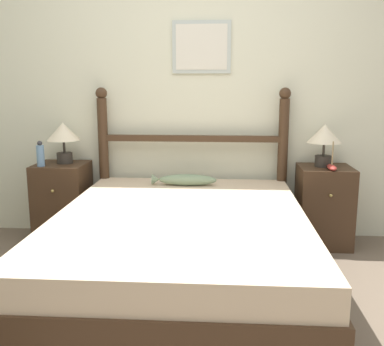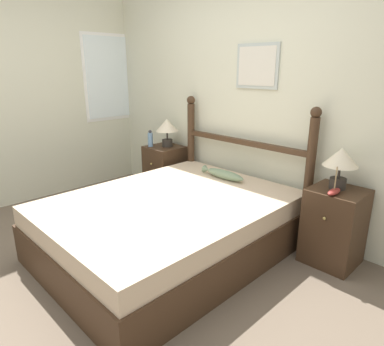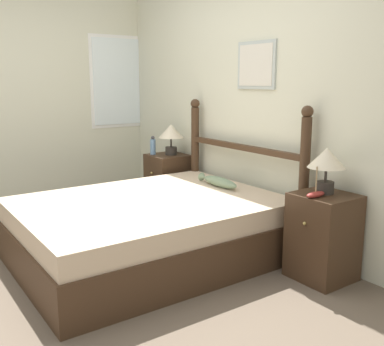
{
  "view_description": "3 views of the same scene",
  "coord_description": "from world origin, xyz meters",
  "px_view_note": "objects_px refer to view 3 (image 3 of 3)",
  "views": [
    {
      "loc": [
        0.3,
        -2.09,
        1.3
      ],
      "look_at": [
        0.08,
        1.08,
        0.66
      ],
      "focal_mm": 42.0,
      "sensor_mm": 36.0,
      "label": 1
    },
    {
      "loc": [
        2.12,
        -1.16,
        1.59
      ],
      "look_at": [
        -0.01,
        0.94,
        0.65
      ],
      "focal_mm": 32.0,
      "sensor_mm": 36.0,
      "label": 2
    },
    {
      "loc": [
        3.14,
        -1.13,
        1.45
      ],
      "look_at": [
        0.12,
        0.99,
        0.69
      ],
      "focal_mm": 42.0,
      "sensor_mm": 36.0,
      "label": 3
    }
  ],
  "objects_px": {
    "nightstand_right": "(323,237)",
    "fish_pillow": "(218,182)",
    "bottle": "(153,146)",
    "model_boat": "(316,194)",
    "bed": "(149,229)",
    "table_lamp_left": "(171,133)",
    "table_lamp_right": "(326,161)",
    "nightstand_left": "(168,183)"
  },
  "relations": [
    {
      "from": "table_lamp_right",
      "to": "bottle",
      "type": "bearing_deg",
      "value": -176.46
    },
    {
      "from": "table_lamp_right",
      "to": "fish_pillow",
      "type": "height_order",
      "value": "table_lamp_right"
    },
    {
      "from": "table_lamp_left",
      "to": "nightstand_left",
      "type": "bearing_deg",
      "value": -137.02
    },
    {
      "from": "table_lamp_left",
      "to": "model_boat",
      "type": "xyz_separation_m",
      "value": [
        2.14,
        -0.15,
        -0.21
      ]
    },
    {
      "from": "bed",
      "to": "fish_pillow",
      "type": "bearing_deg",
      "value": 92.92
    },
    {
      "from": "bed",
      "to": "table_lamp_left",
      "type": "bearing_deg",
      "value": 139.91
    },
    {
      "from": "table_lamp_right",
      "to": "bottle",
      "type": "xyz_separation_m",
      "value": [
        -2.24,
        -0.14,
        -0.14
      ]
    },
    {
      "from": "table_lamp_right",
      "to": "table_lamp_left",
      "type": "bearing_deg",
      "value": 179.75
    },
    {
      "from": "nightstand_right",
      "to": "bottle",
      "type": "xyz_separation_m",
      "value": [
        -2.27,
        -0.12,
        0.42
      ]
    },
    {
      "from": "bed",
      "to": "model_boat",
      "type": "xyz_separation_m",
      "value": [
        1.09,
        0.73,
        0.42
      ]
    },
    {
      "from": "nightstand_left",
      "to": "table_lamp_left",
      "type": "distance_m",
      "value": 0.56
    },
    {
      "from": "model_boat",
      "to": "table_lamp_left",
      "type": "bearing_deg",
      "value": 175.9
    },
    {
      "from": "bottle",
      "to": "model_boat",
      "type": "distance_m",
      "value": 2.28
    },
    {
      "from": "model_boat",
      "to": "table_lamp_right",
      "type": "bearing_deg",
      "value": 104.27
    },
    {
      "from": "model_boat",
      "to": "fish_pillow",
      "type": "bearing_deg",
      "value": 178.87
    },
    {
      "from": "table_lamp_right",
      "to": "fish_pillow",
      "type": "xyz_separation_m",
      "value": [
        -1.09,
        -0.12,
        -0.34
      ]
    },
    {
      "from": "nightstand_left",
      "to": "table_lamp_left",
      "type": "relative_size",
      "value": 1.92
    },
    {
      "from": "nightstand_right",
      "to": "model_boat",
      "type": "height_order",
      "value": "model_boat"
    },
    {
      "from": "bed",
      "to": "table_lamp_left",
      "type": "distance_m",
      "value": 1.51
    },
    {
      "from": "nightstand_right",
      "to": "fish_pillow",
      "type": "distance_m",
      "value": 1.14
    },
    {
      "from": "bed",
      "to": "table_lamp_right",
      "type": "xyz_separation_m",
      "value": [
        1.05,
        0.87,
        0.63
      ]
    },
    {
      "from": "table_lamp_left",
      "to": "bed",
      "type": "bearing_deg",
      "value": -40.09
    },
    {
      "from": "table_lamp_left",
      "to": "bottle",
      "type": "height_order",
      "value": "table_lamp_left"
    },
    {
      "from": "nightstand_right",
      "to": "fish_pillow",
      "type": "xyz_separation_m",
      "value": [
        -1.11,
        -0.11,
        0.22
      ]
    },
    {
      "from": "table_lamp_left",
      "to": "bottle",
      "type": "distance_m",
      "value": 0.25
    },
    {
      "from": "bottle",
      "to": "model_boat",
      "type": "relative_size",
      "value": 0.93
    },
    {
      "from": "fish_pillow",
      "to": "nightstand_right",
      "type": "bearing_deg",
      "value": 5.42
    },
    {
      "from": "nightstand_left",
      "to": "table_lamp_right",
      "type": "bearing_deg",
      "value": 0.44
    },
    {
      "from": "table_lamp_right",
      "to": "model_boat",
      "type": "bearing_deg",
      "value": -75.73
    },
    {
      "from": "model_boat",
      "to": "bed",
      "type": "bearing_deg",
      "value": -146.21
    },
    {
      "from": "nightstand_left",
      "to": "nightstand_right",
      "type": "xyz_separation_m",
      "value": [
        2.15,
        0.0,
        0.0
      ]
    },
    {
      "from": "bed",
      "to": "nightstand_right",
      "type": "distance_m",
      "value": 1.38
    },
    {
      "from": "model_boat",
      "to": "fish_pillow",
      "type": "height_order",
      "value": "model_boat"
    },
    {
      "from": "table_lamp_left",
      "to": "table_lamp_right",
      "type": "relative_size",
      "value": 1.0
    },
    {
      "from": "fish_pillow",
      "to": "table_lamp_right",
      "type": "bearing_deg",
      "value": 6.37
    },
    {
      "from": "bottle",
      "to": "fish_pillow",
      "type": "bearing_deg",
      "value": 0.85
    },
    {
      "from": "nightstand_left",
      "to": "table_lamp_left",
      "type": "bearing_deg",
      "value": 42.98
    },
    {
      "from": "nightstand_right",
      "to": "bed",
      "type": "bearing_deg",
      "value": -141.45
    },
    {
      "from": "nightstand_right",
      "to": "bottle",
      "type": "relative_size",
      "value": 3.15
    },
    {
      "from": "model_boat",
      "to": "bottle",
      "type": "bearing_deg",
      "value": 179.87
    },
    {
      "from": "table_lamp_left",
      "to": "fish_pillow",
      "type": "relative_size",
      "value": 0.66
    },
    {
      "from": "table_lamp_left",
      "to": "bottle",
      "type": "relative_size",
      "value": 1.64
    }
  ]
}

